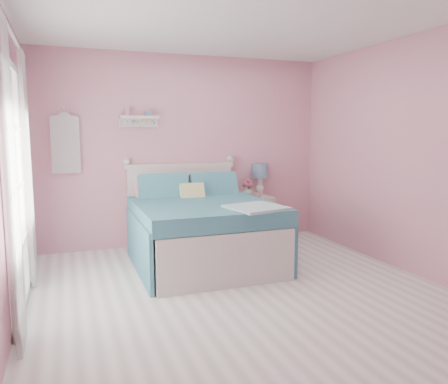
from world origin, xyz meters
TOP-DOWN VIEW (x-y plane):
  - floor at (0.00, 0.00)m, footprint 4.50×4.50m
  - room_shell at (0.00, 0.00)m, footprint 4.50×4.50m
  - bed at (-0.08, 1.27)m, footprint 1.55×1.96m
  - nightstand at (0.98, 2.01)m, footprint 0.44×0.44m
  - table_lamp at (1.10, 2.12)m, footprint 0.23×0.23m
  - vase at (0.87, 2.04)m, footprint 0.18×0.18m
  - teacup at (0.95, 1.89)m, footprint 0.13×0.13m
  - roses at (0.87, 2.04)m, footprint 0.14×0.11m
  - wall_shelf at (-0.63, 2.19)m, footprint 0.50×0.15m
  - hanging_dress at (-1.55, 2.18)m, footprint 0.34×0.03m
  - french_door at (-1.97, 0.40)m, footprint 0.04×1.32m
  - curtain_near at (-1.92, -0.34)m, footprint 0.04×0.40m
  - curtain_far at (-1.92, 1.14)m, footprint 0.04×0.40m

SIDE VIEW (x-z plane):
  - floor at x=0.00m, z-range 0.00..0.00m
  - nightstand at x=0.98m, z-range 0.00..0.64m
  - bed at x=-0.08m, z-range -0.17..0.96m
  - teacup at x=0.95m, z-range 0.64..0.73m
  - vase at x=0.87m, z-range 0.64..0.79m
  - roses at x=0.87m, z-range 0.77..0.89m
  - table_lamp at x=1.10m, z-range 0.73..1.19m
  - french_door at x=-1.97m, z-range -0.01..2.15m
  - curtain_near at x=-1.92m, z-range 0.02..2.34m
  - curtain_far at x=-1.92m, z-range 0.02..2.34m
  - hanging_dress at x=-1.55m, z-range 1.04..1.76m
  - room_shell at x=0.00m, z-range -0.67..3.83m
  - wall_shelf at x=-0.63m, z-range 1.61..1.86m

